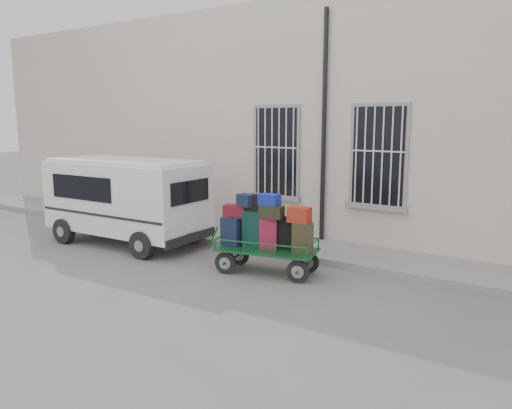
% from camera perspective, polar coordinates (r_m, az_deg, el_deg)
% --- Properties ---
extents(ground, '(80.00, 80.00, 0.00)m').
position_cam_1_polar(ground, '(10.55, -4.38, -7.21)').
color(ground, slate).
rests_on(ground, ground).
extents(building, '(24.00, 5.15, 6.00)m').
position_cam_1_polar(building, '(14.81, 8.87, 9.34)').
color(building, beige).
rests_on(building, ground).
extents(sidewalk, '(24.00, 1.70, 0.15)m').
position_cam_1_polar(sidewalk, '(12.27, 1.98, -4.40)').
color(sidewalk, gray).
rests_on(sidewalk, ground).
extents(luggage_cart, '(2.37, 1.27, 1.61)m').
position_cam_1_polar(luggage_cart, '(9.95, 1.18, -3.07)').
color(luggage_cart, black).
rests_on(luggage_cart, ground).
extents(van, '(4.23, 2.00, 2.10)m').
position_cam_1_polar(van, '(12.73, -14.66, 0.98)').
color(van, white).
rests_on(van, ground).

